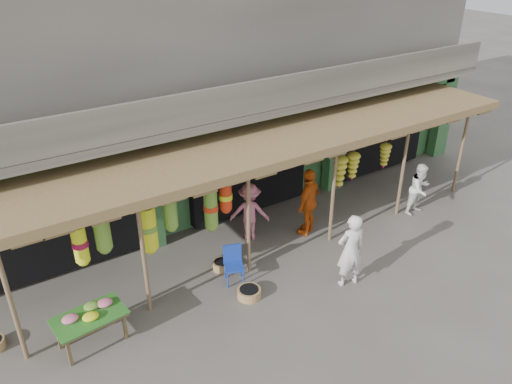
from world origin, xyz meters
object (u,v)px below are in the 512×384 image
person_front (351,251)px  person_vendor (309,202)px  person_right (420,189)px  flower_table (90,317)px  person_shopper (250,212)px  blue_chair (233,262)px

person_front → person_vendor: size_ratio=0.97×
person_right → person_vendor: size_ratio=0.81×
flower_table → person_shopper: bearing=12.2°
person_vendor → person_front: bearing=48.3°
person_vendor → person_shopper: size_ratio=1.19×
flower_table → person_front: person_front is taller
person_right → person_front: bearing=-167.4°
person_front → person_shopper: size_ratio=1.15×
flower_table → blue_chair: blue_chair is taller
person_vendor → person_shopper: person_vendor is taller
person_shopper → person_right: bearing=-162.3°
person_shopper → flower_table: bearing=53.2°
person_right → person_shopper: bearing=155.8°
person_front → person_shopper: (-0.86, 2.84, -0.12)m
person_vendor → person_shopper: bearing=-50.6°
person_front → person_shopper: bearing=-61.0°
blue_chair → person_shopper: (1.26, 1.30, 0.29)m
flower_table → person_shopper: (4.59, 1.51, 0.14)m
flower_table → person_vendor: bearing=2.4°
person_right → person_shopper: (-4.74, 1.48, 0.03)m
person_front → person_right: size_ratio=1.20×
person_front → person_vendor: person_vendor is taller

